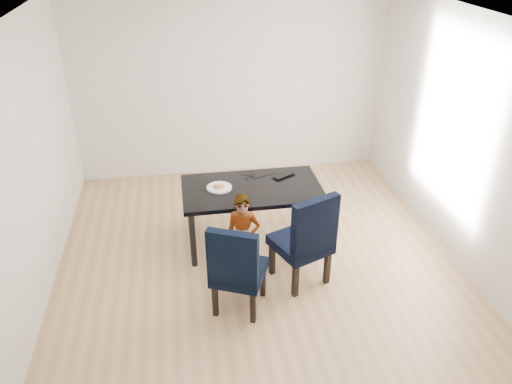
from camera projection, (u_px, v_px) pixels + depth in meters
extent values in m
cube|color=tan|center=(259.00, 266.00, 5.68)|extent=(4.50, 5.00, 0.01)
cube|color=white|center=(260.00, 18.00, 4.37)|extent=(4.50, 5.00, 0.01)
cube|color=silver|center=(230.00, 85.00, 7.18)|extent=(4.50, 0.01, 2.70)
cube|color=white|center=(332.00, 341.00, 2.86)|extent=(4.50, 0.01, 2.70)
cube|color=silver|center=(24.00, 174.00, 4.70)|extent=(0.01, 5.00, 2.70)
cube|color=white|center=(466.00, 144.00, 5.34)|extent=(0.01, 5.00, 2.70)
cube|color=black|center=(252.00, 215.00, 5.93)|extent=(1.60, 0.90, 0.75)
cube|color=black|center=(239.00, 265.00, 4.86)|extent=(0.65, 0.66, 1.01)
cube|color=black|center=(301.00, 236.00, 5.22)|extent=(0.69, 0.71, 1.10)
imported|color=orange|center=(243.00, 238.00, 5.27)|extent=(0.41, 0.32, 1.00)
cylinder|color=silver|center=(219.00, 188.00, 5.72)|extent=(0.38, 0.38, 0.02)
ellipsoid|color=#C58146|center=(218.00, 185.00, 5.69)|extent=(0.13, 0.07, 0.05)
imported|color=black|center=(281.00, 173.00, 6.02)|extent=(0.35, 0.31, 0.02)
torus|color=black|center=(251.00, 178.00, 5.95)|extent=(0.17, 0.17, 0.01)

